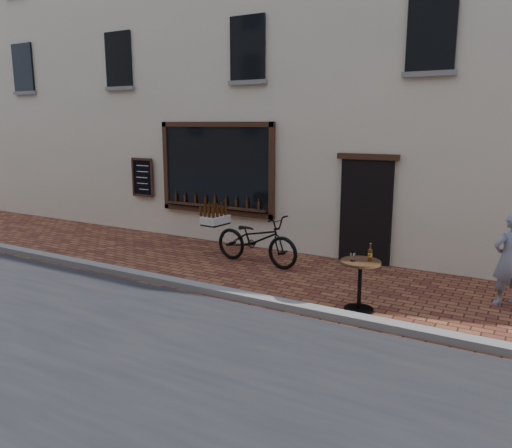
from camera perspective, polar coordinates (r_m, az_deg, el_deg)
The scene contains 6 objects.
ground at distance 8.86m, azimuth -7.02°, elevation -7.97°, with size 90.00×90.00×0.00m, color #53231A.
kerb at distance 8.99m, azimuth -6.25°, elevation -7.26°, with size 90.00×0.25×0.12m, color slate.
shop_building at distance 14.23m, azimuth 9.45°, elevation 19.64°, with size 28.00×6.20×10.00m.
cargo_bicycle at distance 10.53m, azimuth -0.15°, elevation -1.67°, with size 2.44×0.89×1.14m.
bistro_table at distance 8.07m, azimuth 11.82°, elevation -5.74°, with size 0.64×0.64×1.09m.
pedestrian at distance 9.09m, azimuth 26.95°, elevation -3.61°, with size 0.56×0.37×1.53m, color slate.
Camera 1 is at (5.10, -6.62, 2.93)m, focal length 35.00 mm.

